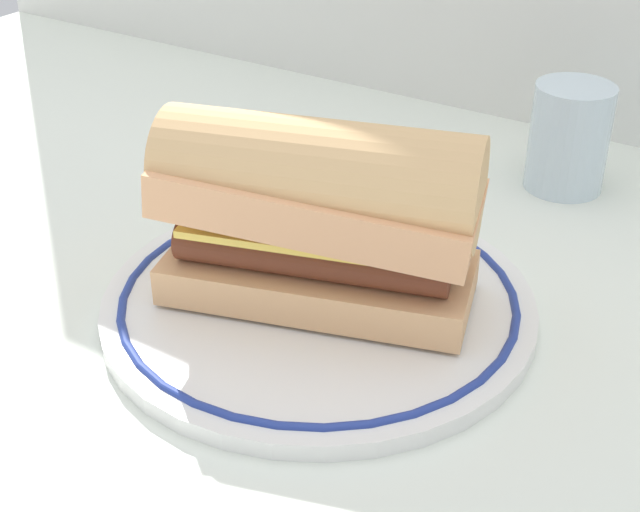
{
  "coord_description": "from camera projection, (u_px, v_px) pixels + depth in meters",
  "views": [
    {
      "loc": [
        0.28,
        -0.42,
        0.36
      ],
      "look_at": [
        0.0,
        0.02,
        0.04
      ],
      "focal_mm": 50.79,
      "sensor_mm": 36.0,
      "label": 1
    }
  ],
  "objects": [
    {
      "name": "sausage_sandwich",
      "position": [
        320.0,
        210.0,
        0.59
      ],
      "size": [
        0.23,
        0.14,
        0.13
      ],
      "rotation": [
        0.0,
        0.0,
        0.29
      ],
      "color": "#E5AB74",
      "rests_on": "plate"
    },
    {
      "name": "drinking_glass",
      "position": [
        568.0,
        144.0,
        0.77
      ],
      "size": [
        0.07,
        0.07,
        0.09
      ],
      "color": "silver",
      "rests_on": "ground_plane"
    },
    {
      "name": "ground_plane",
      "position": [
        304.0,
        324.0,
        0.62
      ],
      "size": [
        1.5,
        1.5,
        0.0
      ],
      "primitive_type": "plane",
      "color": "silver"
    },
    {
      "name": "plate",
      "position": [
        320.0,
        302.0,
        0.62
      ],
      "size": [
        0.3,
        0.3,
        0.01
      ],
      "color": "white",
      "rests_on": "ground_plane"
    }
  ]
}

